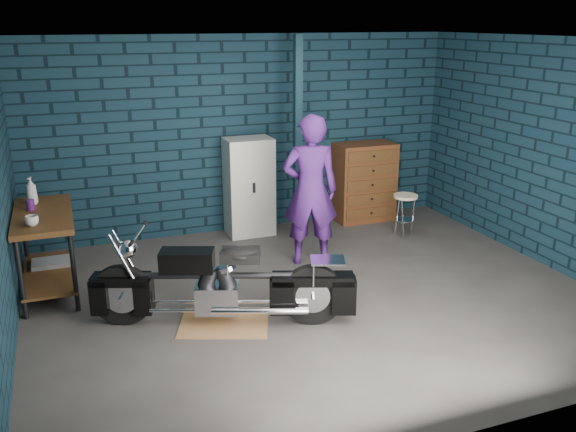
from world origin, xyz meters
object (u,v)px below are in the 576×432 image
storage_bin (53,271)px  tool_chest (365,182)px  motorcycle (223,278)px  person (310,190)px  locker (249,187)px  shop_stool (404,216)px  workbench (48,252)px

storage_bin → tool_chest: (4.39, 0.80, 0.45)m
motorcycle → tool_chest: size_ratio=1.90×
person → storage_bin: 3.12m
locker → tool_chest: bearing=0.0°
motorcycle → shop_stool: motorcycle is taller
motorcycle → storage_bin: 2.31m
workbench → storage_bin: (0.02, 0.24, -0.32)m
locker → shop_stool: locker is taller
workbench → person: (3.01, -0.23, 0.47)m
workbench → shop_stool: 4.60m
tool_chest → motorcycle: bearing=-138.9°
person → storage_bin: person is taller
storage_bin → locker: size_ratio=0.32×
person → locker: (-0.38, 1.27, -0.24)m
storage_bin → tool_chest: bearing=10.3°
storage_bin → shop_stool: shop_stool is taller
locker → tool_chest: size_ratio=1.17×
tool_chest → workbench: bearing=-166.7°
motorcycle → tool_chest: (2.82, 2.46, 0.09)m
tool_chest → shop_stool: 0.92m
storage_bin → locker: 2.78m
locker → motorcycle: bearing=-112.8°
person → workbench: bearing=11.2°
workbench → locker: 2.83m
workbench → shop_stool: workbench is taller
workbench → motorcycle: bearing=-41.7°
person → motorcycle: bearing=55.7°
motorcycle → tool_chest: bearing=61.5°
storage_bin → workbench: bearing=-94.8°
workbench → storage_bin: size_ratio=3.27×
shop_stool → tool_chest: bearing=101.9°
storage_bin → locker: bearing=17.1°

